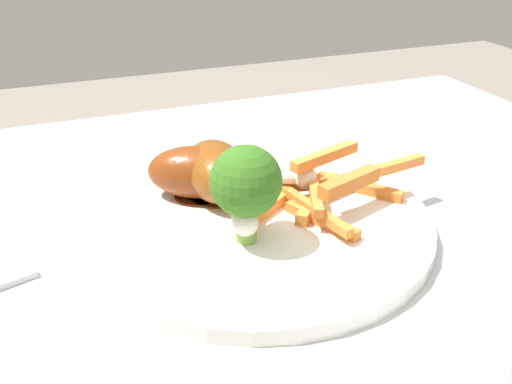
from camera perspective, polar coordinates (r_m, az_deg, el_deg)
name	(u,v)px	position (r m, az deg, el deg)	size (l,w,h in m)	color
dining_table	(226,369)	(0.52, -3.00, -17.08)	(0.91, 0.65, 0.70)	#B7B7BC
dinner_plate	(256,221)	(0.46, 0.00, -2.88)	(0.28, 0.28, 0.01)	white
broccoli_floret_front	(247,182)	(0.40, -0.94, 1.01)	(0.05, 0.05, 0.07)	#82B249
carrot_fries_pile	(325,189)	(0.47, 6.80, 0.28)	(0.17, 0.12, 0.04)	orange
chicken_drumstick_near	(208,172)	(0.48, -4.76, 1.96)	(0.13, 0.09, 0.04)	#4F1C0A
chicken_drumstick_far	(217,174)	(0.47, -3.84, 1.81)	(0.06, 0.14, 0.05)	#53240B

